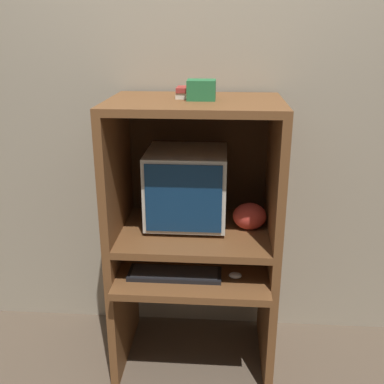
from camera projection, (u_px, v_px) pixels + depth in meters
The scene contains 10 objects.
wall_back at pixel (199, 115), 2.45m from camera, with size 6.00×0.06×2.60m.
desk_base at pixel (194, 302), 2.39m from camera, with size 0.82×0.65×0.60m.
desk_monitor_shelf at pixel (195, 236), 2.31m from camera, with size 0.82×0.58×0.17m.
hutch_upper at pixel (195, 148), 2.18m from camera, with size 0.82×0.58×0.66m.
crt_monitor at pixel (187, 187), 2.30m from camera, with size 0.40×0.38×0.39m.
keyboard at pixel (175, 274), 2.19m from camera, with size 0.45×0.15×0.03m.
mouse at pixel (235, 275), 2.17m from camera, with size 0.06×0.04×0.03m.
snack_bag at pixel (250, 216), 2.28m from camera, with size 0.17×0.13×0.14m.
book_stack at pixel (192, 92), 2.11m from camera, with size 0.15×0.12×0.05m.
storage_box at pixel (201, 90), 2.05m from camera, with size 0.13×0.11×0.09m.
Camera 1 is at (0.14, -1.80, 1.73)m, focal length 42.00 mm.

